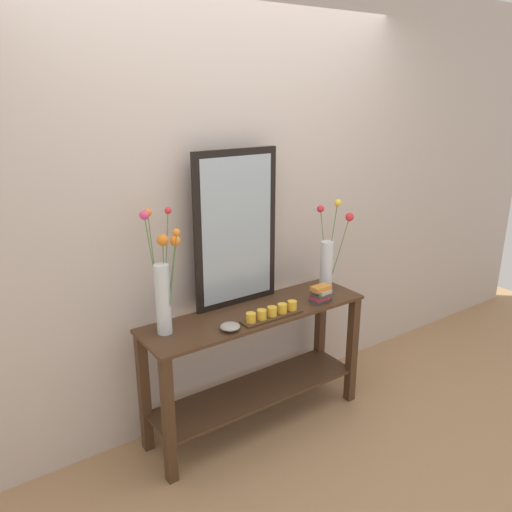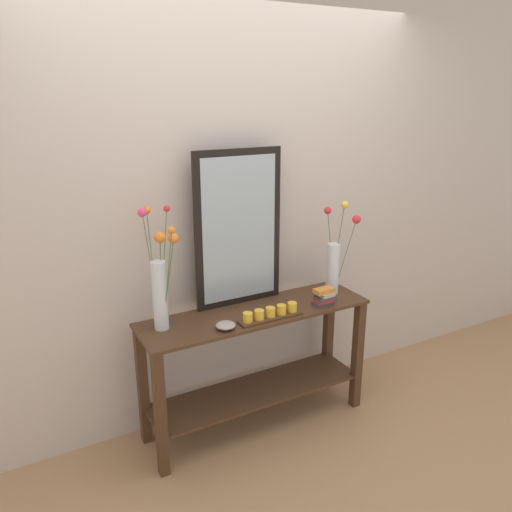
{
  "view_description": "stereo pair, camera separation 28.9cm",
  "coord_description": "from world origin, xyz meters",
  "px_view_note": "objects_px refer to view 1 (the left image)",
  "views": [
    {
      "loc": [
        -1.57,
        -2.26,
        2.02
      ],
      "look_at": [
        0.0,
        0.0,
        1.12
      ],
      "focal_mm": 35.49,
      "sensor_mm": 36.0,
      "label": 1
    },
    {
      "loc": [
        -1.33,
        -2.41,
        2.02
      ],
      "look_at": [
        0.0,
        0.0,
        1.12
      ],
      "focal_mm": 35.49,
      "sensor_mm": 36.0,
      "label": 2
    }
  ],
  "objects_px": {
    "decorative_bowl": "(230,327)",
    "book_stack": "(321,294)",
    "candle_tray": "(272,313)",
    "console_table": "(256,355)",
    "mirror_leaning": "(236,230)",
    "tall_vase_left": "(163,285)",
    "vase_right": "(328,259)"
  },
  "relations": [
    {
      "from": "console_table",
      "to": "mirror_leaning",
      "type": "distance_m",
      "value": 0.78
    },
    {
      "from": "candle_tray",
      "to": "book_stack",
      "type": "height_order",
      "value": "book_stack"
    },
    {
      "from": "console_table",
      "to": "candle_tray",
      "type": "distance_m",
      "value": 0.35
    },
    {
      "from": "console_table",
      "to": "decorative_bowl",
      "type": "xyz_separation_m",
      "value": [
        -0.26,
        -0.12,
        0.32
      ]
    },
    {
      "from": "tall_vase_left",
      "to": "candle_tray",
      "type": "bearing_deg",
      "value": -17.67
    },
    {
      "from": "decorative_bowl",
      "to": "candle_tray",
      "type": "bearing_deg",
      "value": -0.15
    },
    {
      "from": "mirror_leaning",
      "to": "vase_right",
      "type": "height_order",
      "value": "mirror_leaning"
    },
    {
      "from": "candle_tray",
      "to": "book_stack",
      "type": "bearing_deg",
      "value": 2.65
    },
    {
      "from": "book_stack",
      "to": "candle_tray",
      "type": "bearing_deg",
      "value": -177.35
    },
    {
      "from": "candle_tray",
      "to": "book_stack",
      "type": "relative_size",
      "value": 2.92
    },
    {
      "from": "decorative_bowl",
      "to": "book_stack",
      "type": "xyz_separation_m",
      "value": [
        0.68,
        0.02,
        0.03
      ]
    },
    {
      "from": "console_table",
      "to": "book_stack",
      "type": "xyz_separation_m",
      "value": [
        0.42,
        -0.11,
        0.34
      ]
    },
    {
      "from": "vase_right",
      "to": "candle_tray",
      "type": "relative_size",
      "value": 1.54
    },
    {
      "from": "console_table",
      "to": "book_stack",
      "type": "height_order",
      "value": "book_stack"
    },
    {
      "from": "candle_tray",
      "to": "mirror_leaning",
      "type": "bearing_deg",
      "value": 100.18
    },
    {
      "from": "decorative_bowl",
      "to": "book_stack",
      "type": "distance_m",
      "value": 0.68
    },
    {
      "from": "mirror_leaning",
      "to": "decorative_bowl",
      "type": "bearing_deg",
      "value": -128.75
    },
    {
      "from": "vase_right",
      "to": "book_stack",
      "type": "xyz_separation_m",
      "value": [
        -0.16,
        -0.13,
        -0.16
      ]
    },
    {
      "from": "candle_tray",
      "to": "decorative_bowl",
      "type": "xyz_separation_m",
      "value": [
        -0.29,
        0.0,
        -0.01
      ]
    },
    {
      "from": "candle_tray",
      "to": "book_stack",
      "type": "distance_m",
      "value": 0.39
    },
    {
      "from": "mirror_leaning",
      "to": "tall_vase_left",
      "type": "relative_size",
      "value": 1.39
    },
    {
      "from": "vase_right",
      "to": "tall_vase_left",
      "type": "bearing_deg",
      "value": 177.87
    },
    {
      "from": "vase_right",
      "to": "candle_tray",
      "type": "bearing_deg",
      "value": -165.5
    },
    {
      "from": "console_table",
      "to": "tall_vase_left",
      "type": "distance_m",
      "value": 0.8
    },
    {
      "from": "candle_tray",
      "to": "decorative_bowl",
      "type": "relative_size",
      "value": 3.52
    },
    {
      "from": "tall_vase_left",
      "to": "decorative_bowl",
      "type": "xyz_separation_m",
      "value": [
        0.3,
        -0.18,
        -0.25
      ]
    },
    {
      "from": "book_stack",
      "to": "tall_vase_left",
      "type": "bearing_deg",
      "value": 170.24
    },
    {
      "from": "console_table",
      "to": "vase_right",
      "type": "bearing_deg",
      "value": 1.78
    },
    {
      "from": "book_stack",
      "to": "vase_right",
      "type": "bearing_deg",
      "value": 37.52
    },
    {
      "from": "mirror_leaning",
      "to": "tall_vase_left",
      "type": "bearing_deg",
      "value": -168.69
    },
    {
      "from": "decorative_bowl",
      "to": "mirror_leaning",
      "type": "bearing_deg",
      "value": 51.25
    },
    {
      "from": "mirror_leaning",
      "to": "book_stack",
      "type": "xyz_separation_m",
      "value": [
        0.44,
        -0.27,
        -0.42
      ]
    }
  ]
}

